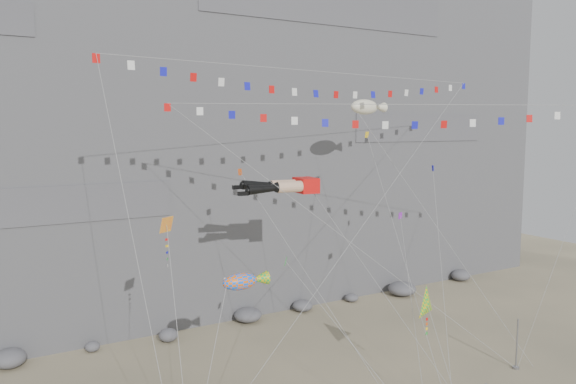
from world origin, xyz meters
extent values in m
cube|color=slate|center=(0.00, 32.00, 25.00)|extent=(80.00, 28.00, 50.00)
cylinder|color=gray|center=(12.86, -2.42, 1.93)|extent=(0.12, 0.12, 3.87)
cube|color=red|center=(0.38, 7.49, 13.65)|extent=(1.59, 2.06, 1.15)
cylinder|color=#D4A784|center=(-1.34, 7.07, 13.65)|extent=(2.01, 1.02, 0.85)
sphere|color=black|center=(-2.31, 7.16, 13.65)|extent=(0.78, 0.78, 0.78)
cone|color=black|center=(-3.46, 7.26, 13.59)|extent=(2.38, 0.92, 0.79)
cube|color=black|center=(-5.00, 7.40, 13.33)|extent=(0.78, 0.40, 0.28)
cylinder|color=#D4A784|center=(-1.24, 8.21, 13.65)|extent=(2.01, 1.02, 0.85)
sphere|color=black|center=(-2.21, 8.30, 13.65)|extent=(0.78, 0.78, 0.78)
cone|color=black|center=(-3.35, 8.40, 13.76)|extent=(2.39, 0.92, 0.85)
cube|color=black|center=(-4.89, 8.54, 13.68)|extent=(0.78, 0.40, 0.28)
cylinder|color=gray|center=(1.88, 0.04, 6.85)|extent=(0.03, 0.03, 20.39)
cylinder|color=gray|center=(-5.68, 2.34, 11.15)|extent=(0.03, 0.03, 29.10)
cylinder|color=gray|center=(8.97, -0.12, 9.86)|extent=(0.03, 0.03, 21.65)
cube|color=gray|center=(12.81, -2.58, 0.05)|extent=(0.16, 0.16, 0.10)
cylinder|color=gray|center=(-12.61, -0.23, 6.19)|extent=(0.03, 0.03, 14.14)
cylinder|color=gray|center=(-11.02, -1.42, 4.29)|extent=(0.03, 0.03, 12.80)
cylinder|color=gray|center=(3.56, -4.26, 3.05)|extent=(0.03, 0.03, 8.40)
cylinder|color=gray|center=(11.24, 3.81, 9.93)|extent=(0.03, 0.03, 24.63)
cube|color=gray|center=(14.22, -2.91, 0.05)|extent=(0.16, 0.16, 0.10)
cylinder|color=gray|center=(-2.23, 2.10, 7.37)|extent=(0.03, 0.03, 21.42)
cylinder|color=gray|center=(4.96, 0.46, 5.42)|extent=(0.03, 0.03, 17.65)
cylinder|color=gray|center=(-1.94, -1.86, 4.56)|extent=(0.03, 0.03, 14.26)
cylinder|color=gray|center=(4.58, 1.03, 8.74)|extent=(0.03, 0.03, 24.45)
cylinder|color=gray|center=(7.31, -0.04, 7.39)|extent=(0.03, 0.03, 19.21)
camera|label=1|loc=(-22.28, -28.66, 18.04)|focal=35.00mm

